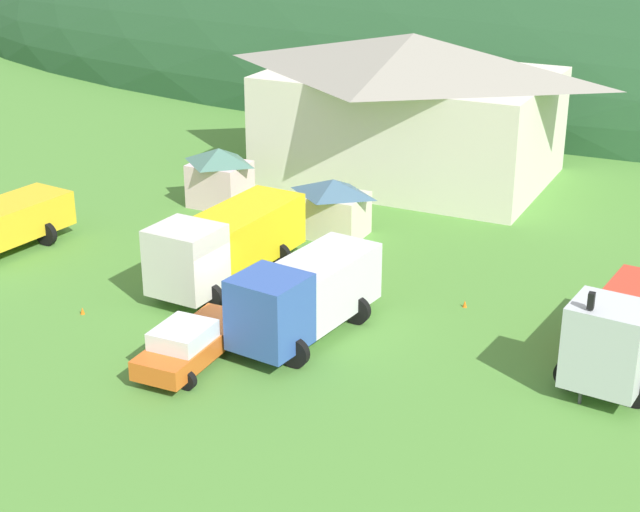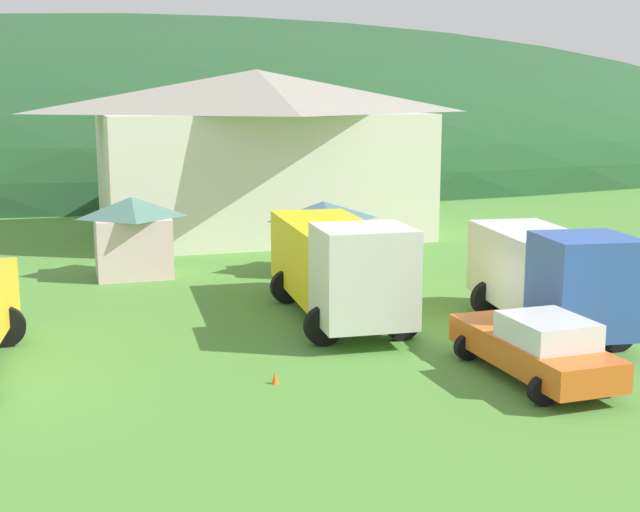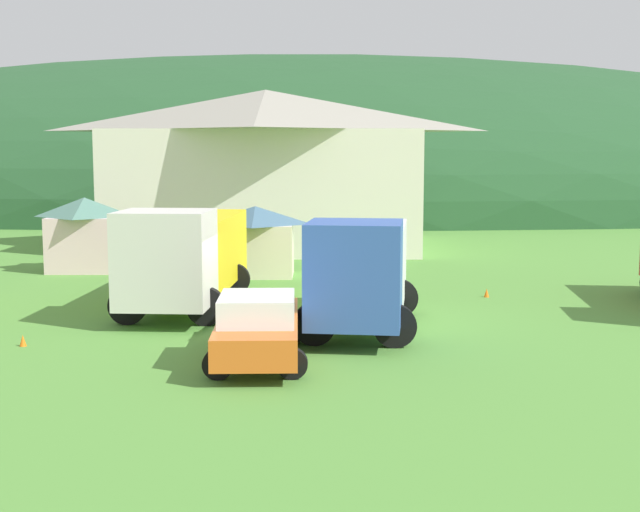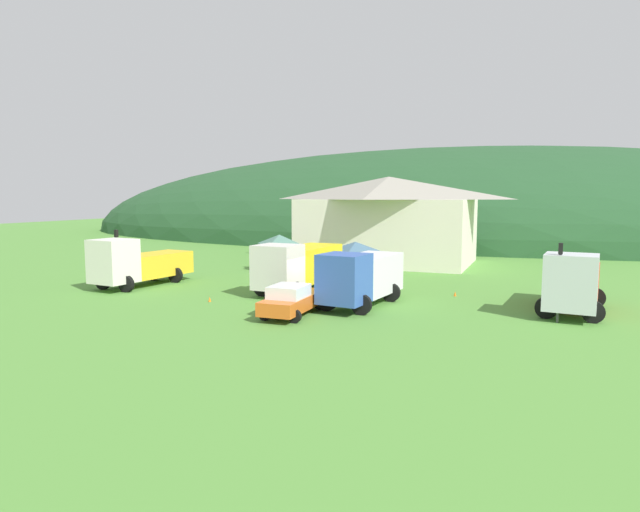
% 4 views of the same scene
% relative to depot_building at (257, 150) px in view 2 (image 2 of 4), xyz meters
% --- Properties ---
extents(ground_plane, '(200.00, 200.00, 0.00)m').
position_rel_depot_building_xyz_m(ground_plane, '(0.71, -19.90, -4.12)').
color(ground_plane, '#518C38').
extents(forested_hill_backdrop, '(132.25, 60.00, 27.22)m').
position_rel_depot_building_xyz_m(forested_hill_backdrop, '(0.71, 38.27, -4.12)').
color(forested_hill_backdrop, '#234C28').
rests_on(forested_hill_backdrop, ground).
extents(depot_building, '(16.09, 11.50, 8.00)m').
position_rel_depot_building_xyz_m(depot_building, '(0.00, 0.00, 0.00)').
color(depot_building, silver).
rests_on(depot_building, ground).
extents(play_shed_cream, '(3.21, 2.52, 2.77)m').
position_rel_depot_building_xyz_m(play_shed_cream, '(0.20, -10.30, -2.70)').
color(play_shed_cream, beige).
rests_on(play_shed_cream, ground).
extents(play_shed_pink, '(2.97, 2.59, 3.03)m').
position_rel_depot_building_xyz_m(play_shed_pink, '(-6.91, -8.93, -2.56)').
color(play_shed_pink, beige).
rests_on(play_shed_pink, ground).
extents(flatbed_truck_yellow, '(3.65, 8.43, 3.27)m').
position_rel_depot_building_xyz_m(flatbed_truck_yellow, '(-1.46, -17.26, -2.36)').
color(flatbed_truck_yellow, silver).
rests_on(flatbed_truck_yellow, ground).
extents(box_truck_blue, '(3.64, 7.19, 3.18)m').
position_rel_depot_building_xyz_m(box_truck_blue, '(3.89, -20.50, -2.38)').
color(box_truck_blue, '#3356AD').
rests_on(box_truck_blue, ground).
extents(service_pickup_orange, '(2.39, 5.22, 1.66)m').
position_rel_depot_building_xyz_m(service_pickup_orange, '(1.31, -24.09, -3.30)').
color(service_pickup_orange, orange).
rests_on(service_pickup_orange, ground).
extents(traffic_cone_near_pickup, '(0.36, 0.36, 0.58)m').
position_rel_depot_building_xyz_m(traffic_cone_near_pickup, '(8.43, -15.29, -4.12)').
color(traffic_cone_near_pickup, orange).
rests_on(traffic_cone_near_pickup, ground).
extents(traffic_cone_mid_row, '(0.36, 0.36, 0.58)m').
position_rel_depot_building_xyz_m(traffic_cone_mid_row, '(-4.81, -22.57, -4.12)').
color(traffic_cone_mid_row, orange).
rests_on(traffic_cone_mid_row, ground).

